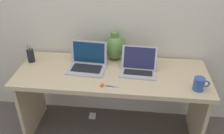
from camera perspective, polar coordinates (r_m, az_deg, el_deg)
ground_plane at (r=2.54m, az=0.00°, el=-14.70°), size 6.00×6.00×0.00m
back_wall at (r=2.21m, az=1.00°, el=14.71°), size 4.40×0.04×2.40m
desk at (r=2.17m, az=0.00°, el=-4.27°), size 1.65×0.61×0.70m
laptop_left at (r=2.15m, az=-5.73°, el=1.32°), size 0.34×0.25×0.23m
laptop_right at (r=2.09m, az=6.28°, el=0.37°), size 0.31×0.23×0.21m
green_vase at (r=2.25m, az=0.67°, el=4.73°), size 0.19×0.19×0.27m
coffee_mug at (r=1.97m, az=19.78°, el=-3.77°), size 0.12×0.08×0.11m
pen_cup at (r=2.35m, az=-18.55°, el=2.59°), size 0.06×0.06×0.18m
scissors at (r=1.92m, az=-1.49°, el=-4.43°), size 0.15×0.05×0.01m
power_brick at (r=2.68m, az=-4.60°, el=-11.36°), size 0.07×0.07×0.03m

